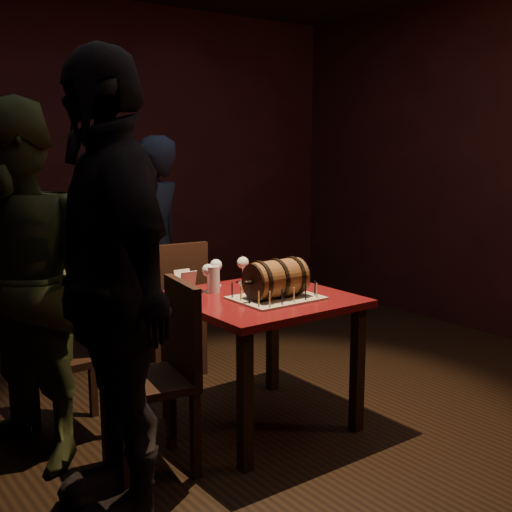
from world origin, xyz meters
The scene contains 16 objects.
room_shell centered at (0.00, 0.00, 1.40)m, with size 5.04×5.04×2.80m.
pub_table centered at (-0.13, -0.08, 0.64)m, with size 0.90×0.90×0.75m.
cake_board centered at (-0.10, -0.18, 0.76)m, with size 0.45×0.35×0.01m, color #9F9580.
barrel_cake centered at (-0.10, -0.18, 0.86)m, with size 0.37×0.22×0.22m.
birthday_candles centered at (-0.10, -0.18, 0.80)m, with size 0.40×0.30×0.09m.
wine_glass_left centered at (-0.31, 0.18, 0.87)m, with size 0.07×0.07×0.16m.
wine_glass_mid centered at (-0.19, 0.28, 0.87)m, with size 0.07×0.07×0.16m.
wine_glass_right centered at (-0.01, 0.26, 0.87)m, with size 0.07×0.07×0.16m.
pint_of_ale centered at (-0.29, 0.15, 0.82)m, with size 0.07×0.07×0.15m.
menu_card centered at (-0.43, 0.22, 0.81)m, with size 0.10×0.05×0.13m, color white, non-canonical shape.
chair_back centered at (-0.12, 0.92, 0.52)m, with size 0.45×0.45×0.93m.
chair_left_rear centered at (-0.93, 0.42, 0.52)m, with size 0.42×0.42×0.93m.
chair_left_front centered at (-0.80, -0.19, 0.52)m, with size 0.46×0.46×0.93m.
person_back centered at (-0.05, 1.34, 0.82)m, with size 0.60×0.39×1.64m, color black.
person_left_rear centered at (-1.33, 0.26, 0.90)m, with size 0.88×0.68×1.80m, color #363E1F.
person_left_front centered at (-1.15, -0.40, 0.98)m, with size 1.15×0.48×1.97m, color black.
Camera 1 is at (-2.20, -2.83, 1.58)m, focal length 45.00 mm.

